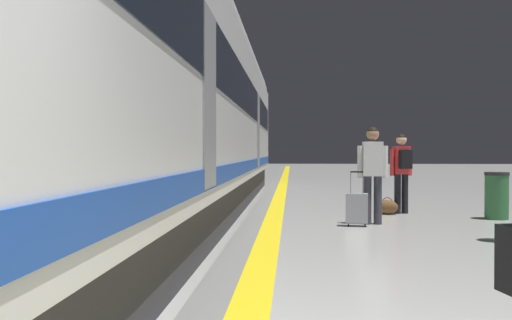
{
  "coord_description": "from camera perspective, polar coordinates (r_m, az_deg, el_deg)",
  "views": [
    {
      "loc": [
        -0.61,
        -1.27,
        1.31
      ],
      "look_at": [
        -1.0,
        4.85,
        1.22
      ],
      "focal_mm": 39.72,
      "sensor_mm": 36.0,
      "label": 1
    }
  ],
  "objects": [
    {
      "name": "duffel_bag_mid",
      "position": [
        12.12,
        13.09,
        -4.64
      ],
      "size": [
        0.44,
        0.26,
        0.36
      ],
      "color": "brown",
      "rests_on": "ground"
    },
    {
      "name": "high_speed_train",
      "position": [
        10.92,
        -9.1,
        7.11
      ],
      "size": [
        2.94,
        27.53,
        4.97
      ],
      "color": "#38383D",
      "rests_on": "ground"
    },
    {
      "name": "suitcase_near",
      "position": [
        10.08,
        10.1,
        -4.79
      ],
      "size": [
        0.4,
        0.27,
        0.97
      ],
      "color": "#9E9EA3",
      "rests_on": "ground"
    },
    {
      "name": "safety_line_strip",
      "position": [
        11.36,
        1.83,
        -5.74
      ],
      "size": [
        0.36,
        80.0,
        0.01
      ],
      "primitive_type": "cube",
      "color": "yellow",
      "rests_on": "ground"
    },
    {
      "name": "passenger_near",
      "position": [
        10.38,
        11.67,
        -0.77
      ],
      "size": [
        0.55,
        0.23,
        1.75
      ],
      "color": "#383842",
      "rests_on": "ground"
    },
    {
      "name": "tactile_edge_band",
      "position": [
        11.37,
        0.35,
        -5.74
      ],
      "size": [
        0.54,
        80.0,
        0.01
      ],
      "primitive_type": "cube",
      "color": "slate",
      "rests_on": "ground"
    },
    {
      "name": "passenger_mid",
      "position": [
        12.3,
        14.47,
        -0.63
      ],
      "size": [
        0.49,
        0.41,
        1.68
      ],
      "color": "black",
      "rests_on": "ground"
    },
    {
      "name": "waste_bin",
      "position": [
        11.9,
        23.08,
        -3.31
      ],
      "size": [
        0.46,
        0.46,
        0.91
      ],
      "color": "#2D6638",
      "rests_on": "ground"
    }
  ]
}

